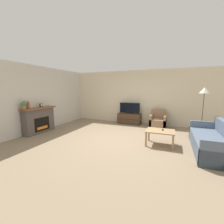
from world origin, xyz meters
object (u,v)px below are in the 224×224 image
at_px(coffee_table, 160,132).
at_px(tv, 130,108).
at_px(tv_stand, 129,119).
at_px(potted_plant, 24,105).
at_px(remote, 163,130).
at_px(fireplace, 39,120).
at_px(couch, 213,142).
at_px(floor_lamp, 204,94).
at_px(mantel_clock, 41,105).
at_px(armchair, 158,122).
at_px(mantel_vase_left, 28,105).

bearing_deg(coffee_table, tv, 124.28).
bearing_deg(tv_stand, potted_plant, -129.61).
height_order(potted_plant, tv, potted_plant).
xyz_separation_m(coffee_table, remote, (0.07, 0.08, 0.07)).
bearing_deg(fireplace, tv_stand, 44.91).
bearing_deg(couch, tv, 141.81).
height_order(tv_stand, tv, tv).
bearing_deg(tv_stand, tv, -90.00).
distance_m(tv, remote, 3.02).
height_order(fireplace, remote, fireplace).
bearing_deg(potted_plant, couch, 10.10).
xyz_separation_m(fireplace, remote, (4.73, 0.52, -0.05)).
distance_m(fireplace, tv_stand, 4.18).
bearing_deg(coffee_table, floor_lamp, 48.38).
bearing_deg(fireplace, potted_plant, -88.42).
bearing_deg(mantel_clock, couch, 3.17).
height_order(fireplace, tv_stand, fireplace).
height_order(fireplace, tv, tv).
height_order(fireplace, coffee_table, fireplace).
distance_m(armchair, remote, 2.24).
distance_m(armchair, coffee_table, 2.31).
bearing_deg(couch, armchair, 127.24).
bearing_deg(tv_stand, remote, -53.82).
relative_size(tv_stand, coffee_table, 1.36).
height_order(mantel_clock, coffee_table, mantel_clock).
relative_size(mantel_clock, potted_plant, 0.50).
xyz_separation_m(potted_plant, floor_lamp, (5.99, 2.55, 0.40)).
xyz_separation_m(mantel_vase_left, tv, (2.94, 3.37, -0.38)).
bearing_deg(mantel_clock, tv, 43.65).
relative_size(coffee_table, couch, 0.37).
xyz_separation_m(potted_plant, tv_stand, (2.94, 3.55, -0.93)).
relative_size(fireplace, tv_stand, 1.23).
height_order(coffee_table, couch, couch).
xyz_separation_m(armchair, coffee_table, (0.28, -2.28, 0.13)).
relative_size(coffee_table, remote, 5.54).
distance_m(potted_plant, remote, 4.90).
bearing_deg(coffee_table, armchair, 96.97).
xyz_separation_m(coffee_table, couch, (1.43, 0.04, -0.13)).
relative_size(potted_plant, coffee_table, 0.35).
relative_size(armchair, couch, 0.35).
bearing_deg(tv_stand, fireplace, -135.09).
height_order(armchair, coffee_table, armchair).
bearing_deg(floor_lamp, tv, 161.95).
relative_size(tv, coffee_table, 1.21).
bearing_deg(remote, potted_plant, -174.67).
distance_m(tv, coffee_table, 3.06).
distance_m(mantel_clock, tv, 4.07).
xyz_separation_m(fireplace, couch, (6.09, 0.48, -0.25)).
distance_m(tv_stand, couch, 3.99).
relative_size(mantel_clock, armchair, 0.18).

